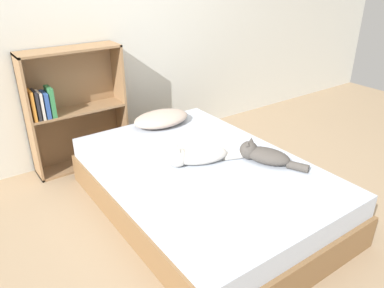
# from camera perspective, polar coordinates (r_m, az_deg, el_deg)

# --- Properties ---
(ground_plane) EXTENTS (8.00, 8.00, 0.00)m
(ground_plane) POSITION_cam_1_polar(r_m,az_deg,el_deg) (2.98, 1.72, -9.71)
(ground_plane) COLOR #997F60
(wall_back) EXTENTS (8.00, 0.06, 2.50)m
(wall_back) POSITION_cam_1_polar(r_m,az_deg,el_deg) (3.67, -12.01, 17.81)
(wall_back) COLOR silver
(wall_back) RESTS_ON ground_plane
(bed) EXTENTS (1.33, 2.02, 0.40)m
(bed) POSITION_cam_1_polar(r_m,az_deg,el_deg) (2.87, 1.77, -6.52)
(bed) COLOR brown
(bed) RESTS_ON ground_plane
(pillow) EXTENTS (0.53, 0.34, 0.12)m
(pillow) POSITION_cam_1_polar(r_m,az_deg,el_deg) (3.41, -4.70, 3.89)
(pillow) COLOR #B29E8E
(pillow) RESTS_ON bed
(cat_light) EXTENTS (0.59, 0.31, 0.17)m
(cat_light) POSITION_cam_1_polar(r_m,az_deg,el_deg) (2.73, 0.70, -1.75)
(cat_light) COLOR beige
(cat_light) RESTS_ON bed
(cat_dark) EXTENTS (0.31, 0.49, 0.16)m
(cat_dark) POSITION_cam_1_polar(r_m,az_deg,el_deg) (2.81, 10.85, -1.63)
(cat_dark) COLOR #47423D
(cat_dark) RESTS_ON bed
(bookshelf) EXTENTS (0.86, 0.26, 1.09)m
(bookshelf) POSITION_cam_1_polar(r_m,az_deg,el_deg) (3.54, -17.85, 5.28)
(bookshelf) COLOR #8E6B47
(bookshelf) RESTS_ON ground_plane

